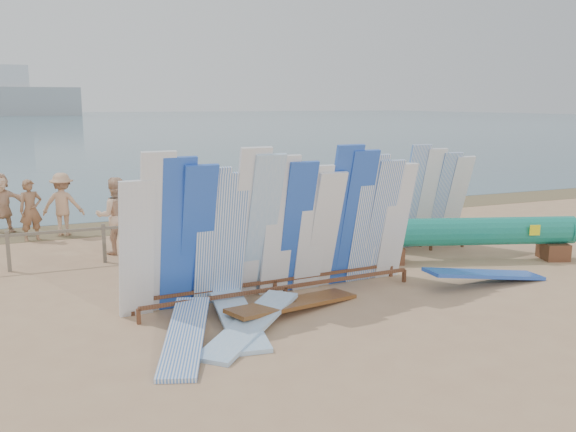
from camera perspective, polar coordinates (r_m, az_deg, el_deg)
name	(u,v)px	position (r m, az deg, el deg)	size (l,w,h in m)	color
ground	(227,288)	(12.19, -5.73, -6.75)	(160.00, 160.00, 0.00)	tan
ocean	(48,120)	(139.24, -21.53, 8.32)	(320.00, 240.00, 0.02)	#406272
wet_sand_strip	(158,223)	(19.00, -12.11, -0.66)	(40.00, 2.60, 0.01)	brown
fence	(190,229)	(14.84, -9.18, -1.18)	(12.08, 0.08, 0.90)	#786D5A
main_surfboard_rack	(279,230)	(11.25, -0.84, -1.34)	(5.86, 1.09, 2.88)	brown
side_surfboard_rack	(427,202)	(15.52, 12.92, 1.31)	(2.28, 0.77, 2.65)	brown
outrigger_canoe	(473,233)	(14.69, 16.96, -1.55)	(7.00, 2.79, 1.02)	brown
vendor_table	(317,243)	(14.09, 2.70, -2.57)	(1.07, 0.87, 1.25)	brown
flat_board_a	(237,323)	(10.32, -4.81, -9.98)	(0.56, 2.70, 0.07)	#91BEE8
flat_board_c	(294,311)	(10.88, 0.57, -8.85)	(0.56, 2.70, 0.07)	brown
flat_board_e	(186,344)	(9.60, -9.53, -11.71)	(0.56, 2.70, 0.07)	white
flat_board_d	(484,284)	(13.03, 17.91, -6.07)	(0.56, 2.70, 0.07)	blue
flat_board_b	(251,332)	(9.95, -3.44, -10.76)	(0.56, 2.70, 0.07)	#91BEE8
beach_chair_left	(170,236)	(16.04, -11.00, -1.83)	(0.66, 0.67, 0.78)	#B41329
beach_chair_right	(204,237)	(15.63, -7.84, -1.92)	(0.71, 0.72, 0.91)	#B41329
stroller	(233,224)	(16.35, -5.15, -0.79)	(0.69, 0.85, 1.02)	#B41329
beachgoer_8	(296,207)	(16.82, 0.78, 0.85)	(0.76, 0.36, 1.56)	beige
beachgoer_extra_0	(376,190)	(19.81, 8.23, 2.41)	(1.09, 0.45, 1.69)	tan
beachgoer_10	(383,196)	(19.13, 8.88, 1.91)	(0.92, 0.40, 1.56)	#8C6042
beachgoer_1	(31,210)	(17.47, -22.94, 0.50)	(0.60, 0.33, 1.64)	#8C6042
beachgoer_5	(164,200)	(18.51, -11.50, 1.49)	(1.42, 0.46, 1.53)	beige
beachgoer_7	(261,201)	(17.18, -2.52, 1.38)	(0.64, 0.35, 1.76)	#8C6042
beachgoer_3	(63,204)	(17.83, -20.33, 1.03)	(1.12, 0.46, 1.74)	tan
beachgoer_2	(115,216)	(15.26, -15.87, 0.03)	(0.91, 0.44, 1.86)	beige
beachgoer_9	(324,191)	(19.72, 3.43, 2.35)	(1.05, 0.43, 1.62)	tan
beachgoer_11	(1,203)	(18.87, -25.26, 1.11)	(1.58, 0.51, 1.70)	beige
beachgoer_6	(206,200)	(17.32, -7.70, 1.51)	(0.90, 0.43, 1.85)	tan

